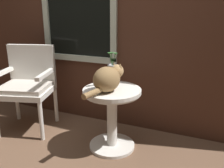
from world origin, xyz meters
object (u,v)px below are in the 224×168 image
cat (108,79)px  pewter_vase_with_ivy (112,75)px  wicker_side_table (112,109)px  wicker_chair (28,82)px

cat → pewter_vase_with_ivy: size_ratio=1.65×
wicker_side_table → pewter_vase_with_ivy: bearing=111.7°
wicker_chair → pewter_vase_with_ivy: size_ratio=2.81×
cat → pewter_vase_with_ivy: 0.17m
cat → pewter_vase_with_ivy: (-0.02, 0.16, -0.01)m
wicker_chair → pewter_vase_with_ivy: 1.03m
wicker_side_table → cat: 0.33m
wicker_chair → pewter_vase_with_ivy: bearing=2.9°
pewter_vase_with_ivy → wicker_chair: bearing=-177.1°
wicker_side_table → pewter_vase_with_ivy: (-0.04, 0.10, 0.31)m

